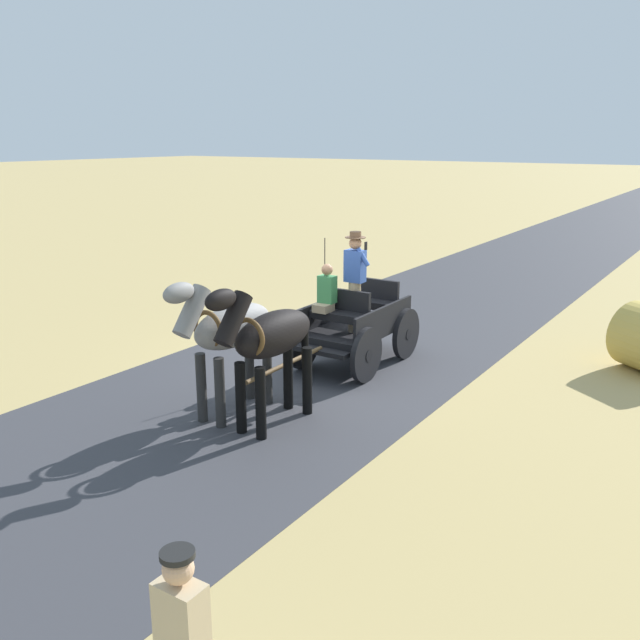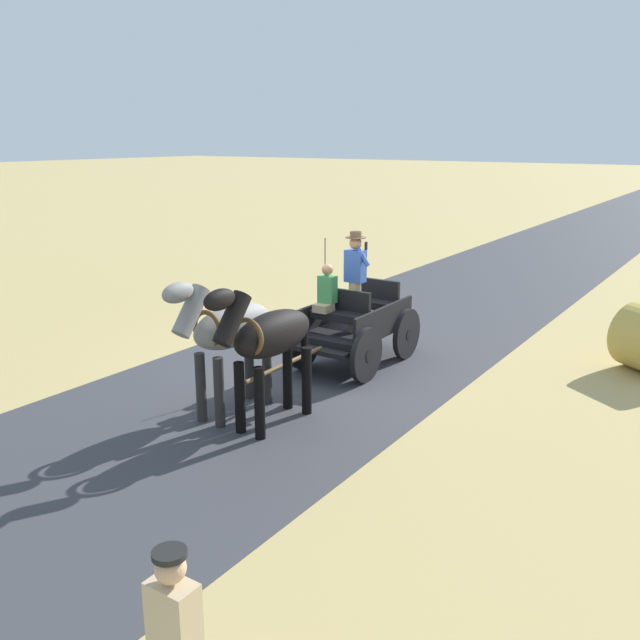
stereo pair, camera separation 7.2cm
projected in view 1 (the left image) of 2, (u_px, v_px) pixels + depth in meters
The scene contains 5 objects.
ground_plane at pixel (321, 363), 12.57m from camera, with size 200.00×200.00×0.00m, color tan.
road_surface at pixel (321, 363), 12.57m from camera, with size 5.43×160.00×0.01m, color #38383D.
horse_drawn_carriage at pixel (354, 322), 12.31m from camera, with size 1.44×4.50×2.50m.
horse_near_side at pixel (269, 338), 9.54m from camera, with size 0.60×2.13×2.21m.
horse_off_side at pixel (229, 330), 9.93m from camera, with size 0.58×2.13×2.21m.
Camera 1 is at (-6.58, 9.94, 4.08)m, focal length 37.95 mm.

